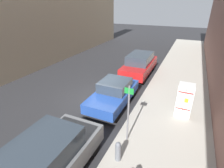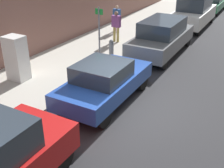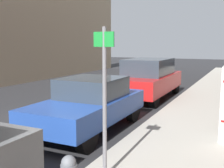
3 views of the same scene
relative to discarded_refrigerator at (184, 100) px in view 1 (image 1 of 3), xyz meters
The scene contains 10 objects.
ground_plane 4.72m from the discarded_refrigerator, ahead, with size 80.00×80.00×0.00m, color #28282B.
sidewalk_slab 1.10m from the discarded_refrigerator, 20.54° to the left, with size 3.89×44.00×0.14m, color #B2ADA0.
discarded_refrigerator is the anchor object (origin of this frame).
manhole_cover 1.89m from the discarded_refrigerator, 89.05° to the right, with size 0.70×0.70×0.02m, color #47443F.
street_sign_post 3.55m from the discarded_refrigerator, 55.47° to the left, with size 0.36×0.07×2.53m.
fire_hydrant 4.50m from the discarded_refrigerator, 64.58° to the left, with size 0.22×0.22×0.82m.
trash_bag 2.05m from the discarded_refrigerator, 95.26° to the right, with size 0.57×0.57×0.57m, color black.
parked_suv_red 6.15m from the discarded_refrigerator, 52.47° to the right, with size 1.90×4.78×1.75m.
parked_hatchback_blue 3.77m from the discarded_refrigerator, ahead, with size 1.78×4.06×1.47m.
parked_suv_gray 7.00m from the discarded_refrigerator, 57.65° to the left, with size 1.88×4.89×1.74m.
Camera 1 is at (-4.43, 8.25, 5.47)m, focal length 28.00 mm.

